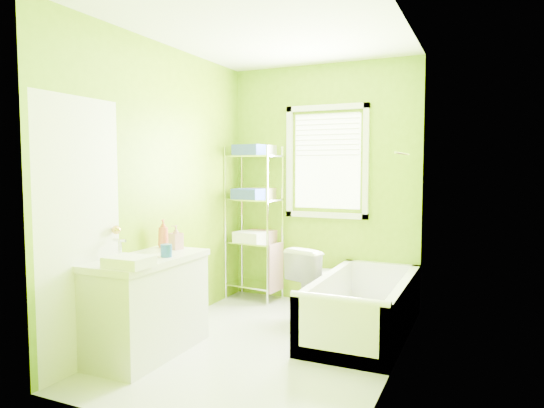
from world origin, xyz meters
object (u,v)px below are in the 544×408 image
at_px(vanity, 147,302).
at_px(wire_shelf_unit, 256,205).
at_px(bathtub, 363,315).
at_px(toilet, 319,279).

distance_m(vanity, wire_shelf_unit, 1.94).
relative_size(bathtub, toilet, 2.37).
bearing_deg(wire_shelf_unit, bathtub, -25.62).
relative_size(toilet, vanity, 0.67).
bearing_deg(wire_shelf_unit, toilet, -16.12).
xyz_separation_m(toilet, wire_shelf_unit, (-0.83, 0.24, 0.72)).
xyz_separation_m(bathtub, wire_shelf_unit, (-1.39, 0.67, 0.90)).
distance_m(bathtub, wire_shelf_unit, 1.78).
height_order(bathtub, vanity, vanity).
xyz_separation_m(vanity, wire_shelf_unit, (0.07, 1.83, 0.64)).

